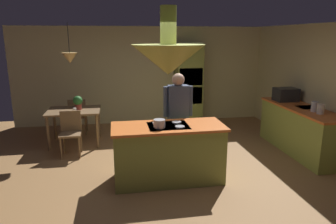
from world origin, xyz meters
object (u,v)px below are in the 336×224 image
kitchen_island (168,153)px  potted_plant_on_table (78,102)px  oven_tower (188,84)px  chair_facing_island (71,130)px  chair_by_back_wall (78,114)px  cup_on_table (75,110)px  canister_flour (321,109)px  dining_table (74,114)px  microwave_on_counter (286,94)px  canister_sugar (315,107)px  cooking_pot_on_cooktop (159,123)px  person_at_island (178,113)px

kitchen_island → potted_plant_on_table: size_ratio=5.95×
kitchen_island → oven_tower: 3.48m
oven_tower → chair_facing_island: oven_tower is taller
kitchen_island → chair_by_back_wall: kitchen_island is taller
oven_tower → chair_by_back_wall: oven_tower is taller
oven_tower → kitchen_island: bearing=-108.7°
potted_plant_on_table → cup_on_table: 0.25m
chair_by_back_wall → potted_plant_on_table: size_ratio=2.90×
kitchen_island → canister_flour: bearing=5.2°
cup_on_table → dining_table: bearing=102.5°
kitchen_island → chair_facing_island: kitchen_island is taller
kitchen_island → chair_facing_island: 2.23m
kitchen_island → dining_table: bearing=129.0°
dining_table → canister_flour: canister_flour is taller
cup_on_table → microwave_on_counter: bearing=-5.6°
potted_plant_on_table → canister_sugar: (4.44, -1.65, 0.10)m
potted_plant_on_table → cooking_pot_on_cooktop: bearing=-57.0°
potted_plant_on_table → cup_on_table: potted_plant_on_table is taller
cooking_pot_on_cooktop → chair_facing_island: bearing=134.3°
kitchen_island → cup_on_table: size_ratio=19.83×
person_at_island → cooking_pot_on_cooktop: (-0.45, -0.79, 0.05)m
cup_on_table → oven_tower: bearing=26.2°
oven_tower → canister_sugar: (1.74, -2.80, -0.04)m
kitchen_island → canister_flour: size_ratio=9.75×
cup_on_table → canister_sugar: bearing=-17.8°
chair_facing_island → kitchen_island: bearing=-40.5°
canister_sugar → oven_tower: bearing=121.8°
dining_table → canister_sugar: bearing=-20.1°
oven_tower → canister_flour: bearing=-59.7°
person_at_island → chair_facing_island: 2.19m
person_at_island → microwave_on_counter: (2.55, 0.79, 0.11)m
dining_table → canister_sugar: 4.85m
potted_plant_on_table → canister_flour: bearing=-22.4°
potted_plant_on_table → person_at_island: bearing=-37.2°
kitchen_island → microwave_on_counter: bearing=27.0°
oven_tower → canister_sugar: bearing=-58.2°
chair_by_back_wall → canister_flour: canister_flour is taller
chair_facing_island → potted_plant_on_table: size_ratio=2.90×
chair_by_back_wall → potted_plant_on_table: bearing=98.4°
kitchen_island → canister_flour: 2.90m
person_at_island → kitchen_island: bearing=-113.9°
chair_facing_island → potted_plant_on_table: bearing=81.5°
person_at_island → canister_flour: person_at_island is taller
oven_tower → cup_on_table: 3.08m
dining_table → chair_by_back_wall: chair_by_back_wall is taller
kitchen_island → chair_facing_island: bearing=139.5°
person_at_island → potted_plant_on_table: size_ratio=5.57×
canister_flour → oven_tower: bearing=120.3°
cup_on_table → microwave_on_counter: 4.52m
canister_sugar → microwave_on_counter: microwave_on_counter is taller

